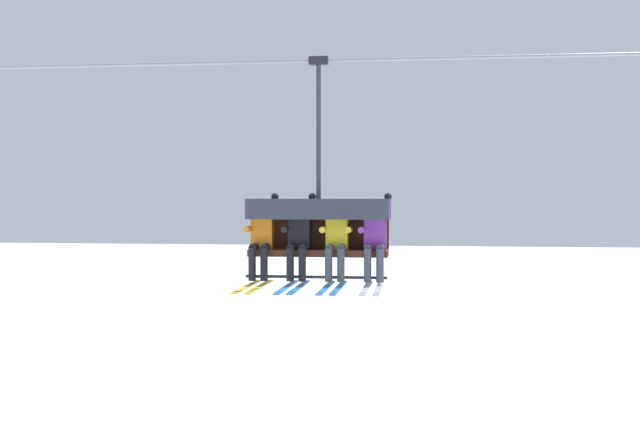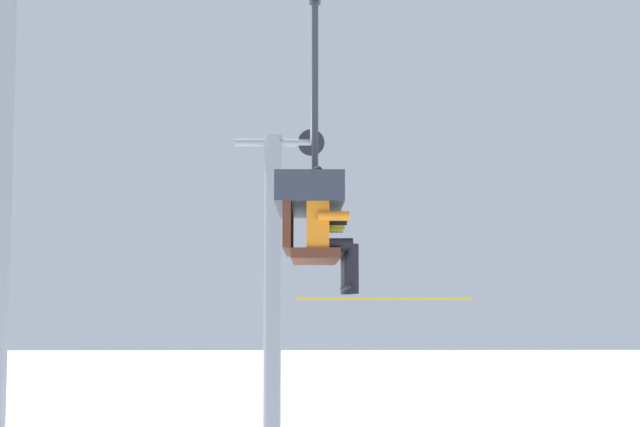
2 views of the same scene
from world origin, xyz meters
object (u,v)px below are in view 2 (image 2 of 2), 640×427
at_px(skier_orange, 330,230).
at_px(lift_tower_far, 273,342).
at_px(chairlift_chair, 308,208).
at_px(skier_purple, 327,240).
at_px(skier_yellow, 328,239).
at_px(skier_black, 329,233).

bearing_deg(skier_orange, lift_tower_far, 4.88).
distance_m(chairlift_chair, skier_purple, 0.92).
bearing_deg(skier_orange, skier_yellow, -0.35).
bearing_deg(skier_yellow, skier_purple, 0.70).
height_order(skier_orange, skier_yellow, skier_orange).
bearing_deg(skier_yellow, skier_orange, 179.65).
relative_size(skier_orange, skier_purple, 1.00).
xyz_separation_m(chairlift_chair, skier_black, (-0.28, -0.21, -0.29)).
height_order(lift_tower_far, skier_black, lift_tower_far).
distance_m(skier_orange, skier_black, 0.56).
bearing_deg(skier_yellow, lift_tower_far, 5.48).
height_order(lift_tower_far, skier_purple, lift_tower_far).
xyz_separation_m(skier_orange, skier_purple, (1.68, 0.00, 0.00)).
relative_size(lift_tower_far, skier_black, 5.43).
bearing_deg(lift_tower_far, skier_black, -174.85).
bearing_deg(skier_black, skier_purple, 0.00).
height_order(lift_tower_far, skier_yellow, lift_tower_far).
distance_m(chairlift_chair, skier_yellow, 0.47).
distance_m(skier_orange, skier_purple, 1.68).
relative_size(skier_orange, skier_black, 1.00).
height_order(skier_orange, skier_black, same).
bearing_deg(skier_black, chairlift_chair, 37.72).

